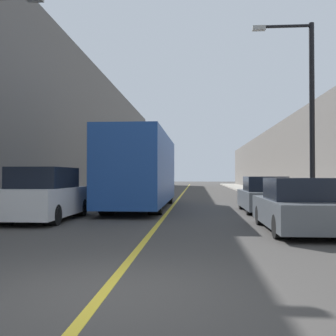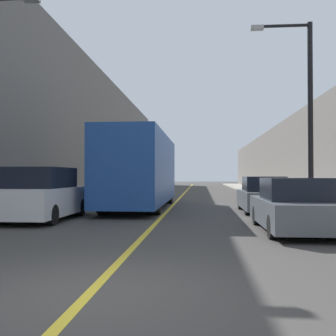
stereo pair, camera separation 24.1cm
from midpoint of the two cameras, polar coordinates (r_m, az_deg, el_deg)
ground_plane at (r=5.72m, az=-10.03°, el=-17.43°), size 200.00×200.00×0.00m
sidewalk_left at (r=36.28m, az=-8.25°, el=-3.51°), size 2.70×72.00×0.16m
sidewalk_right at (r=35.75m, az=13.50°, el=-3.52°), size 2.70×72.00×0.16m
building_row_left at (r=37.40m, az=-13.26°, el=5.60°), size 4.00×72.00×11.91m
building_row_right at (r=36.40m, az=18.70°, el=1.19°), size 4.00×72.00×6.06m
road_center_line at (r=35.37m, az=2.54°, el=-3.70°), size 0.16×72.00×0.01m
bus at (r=19.44m, az=-3.54°, el=-0.24°), size 2.58×10.49×3.56m
parked_suv_left at (r=14.84m, az=-17.17°, el=-3.87°), size 1.97×4.80×1.90m
car_right_near at (r=11.89m, az=18.25°, el=-5.45°), size 1.86×4.64×1.54m
car_right_mid at (r=17.73m, az=14.00°, el=-3.99°), size 1.87×4.49×1.57m
street_lamp_right at (r=16.29m, az=19.69°, el=8.66°), size 2.37×0.24×7.39m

